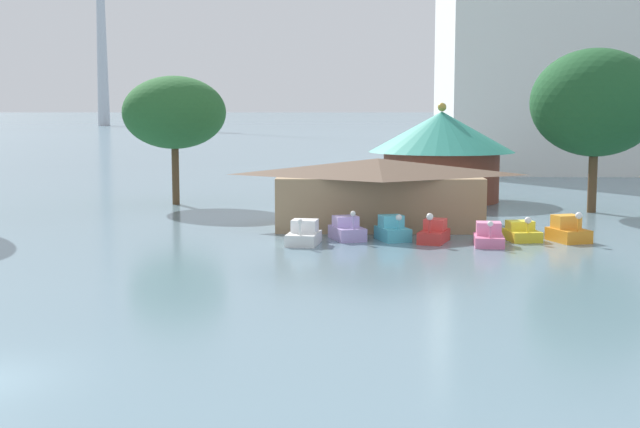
{
  "coord_description": "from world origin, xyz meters",
  "views": [
    {
      "loc": [
        9.99,
        -23.26,
        7.62
      ],
      "look_at": [
        9.18,
        17.72,
        2.53
      ],
      "focal_mm": 49.03,
      "sensor_mm": 36.0,
      "label": 1
    }
  ],
  "objects_px": {
    "green_roof_pavilion": "(441,151)",
    "shoreline_tree_mid": "(174,113)",
    "pedal_boat_white": "(304,235)",
    "pedal_boat_red": "(434,233)",
    "pedal_boat_lavender": "(347,230)",
    "pedal_boat_orange": "(568,231)",
    "background_building_block": "(594,48)",
    "pedal_boat_cyan": "(392,230)",
    "pedal_boat_pink": "(489,236)",
    "shoreline_tree_right": "(595,103)",
    "pedal_boat_yellow": "(521,233)",
    "boathouse": "(378,191)"
  },
  "relations": [
    {
      "from": "green_roof_pavilion",
      "to": "pedal_boat_yellow",
      "type": "bearing_deg",
      "value": -84.06
    },
    {
      "from": "pedal_boat_white",
      "to": "shoreline_tree_mid",
      "type": "relative_size",
      "value": 0.28
    },
    {
      "from": "pedal_boat_white",
      "to": "shoreline_tree_mid",
      "type": "xyz_separation_m",
      "value": [
        -10.7,
        19.47,
        6.57
      ]
    },
    {
      "from": "background_building_block",
      "to": "pedal_boat_cyan",
      "type": "bearing_deg",
      "value": -116.14
    },
    {
      "from": "pedal_boat_pink",
      "to": "pedal_boat_yellow",
      "type": "relative_size",
      "value": 1.07
    },
    {
      "from": "shoreline_tree_mid",
      "to": "shoreline_tree_right",
      "type": "distance_m",
      "value": 31.19
    },
    {
      "from": "pedal_boat_yellow",
      "to": "pedal_boat_white",
      "type": "bearing_deg",
      "value": -91.78
    },
    {
      "from": "pedal_boat_pink",
      "to": "pedal_boat_yellow",
      "type": "xyz_separation_m",
      "value": [
        2.16,
        1.79,
        -0.04
      ]
    },
    {
      "from": "pedal_boat_red",
      "to": "background_building_block",
      "type": "bearing_deg",
      "value": 175.03
    },
    {
      "from": "pedal_boat_pink",
      "to": "pedal_boat_yellow",
      "type": "distance_m",
      "value": 2.81
    },
    {
      "from": "pedal_boat_pink",
      "to": "shoreline_tree_right",
      "type": "distance_m",
      "value": 19.52
    },
    {
      "from": "green_roof_pavilion",
      "to": "shoreline_tree_mid",
      "type": "relative_size",
      "value": 1.18
    },
    {
      "from": "background_building_block",
      "to": "shoreline_tree_mid",
      "type": "bearing_deg",
      "value": -139.26
    },
    {
      "from": "pedal_boat_lavender",
      "to": "pedal_boat_cyan",
      "type": "xyz_separation_m",
      "value": [
        2.6,
        -0.24,
        0.03
      ]
    },
    {
      "from": "pedal_boat_pink",
      "to": "pedal_boat_yellow",
      "type": "bearing_deg",
      "value": 135.83
    },
    {
      "from": "shoreline_tree_right",
      "to": "background_building_block",
      "type": "bearing_deg",
      "value": 74.23
    },
    {
      "from": "shoreline_tree_mid",
      "to": "background_building_block",
      "type": "height_order",
      "value": "background_building_block"
    },
    {
      "from": "pedal_boat_lavender",
      "to": "green_roof_pavilion",
      "type": "bearing_deg",
      "value": 141.1
    },
    {
      "from": "green_roof_pavilion",
      "to": "shoreline_tree_mid",
      "type": "distance_m",
      "value": 21.3
    },
    {
      "from": "pedal_boat_pink",
      "to": "shoreline_tree_mid",
      "type": "relative_size",
      "value": 0.27
    },
    {
      "from": "green_roof_pavilion",
      "to": "background_building_block",
      "type": "distance_m",
      "value": 41.29
    },
    {
      "from": "pedal_boat_white",
      "to": "pedal_boat_pink",
      "type": "bearing_deg",
      "value": 97.48
    },
    {
      "from": "pedal_boat_lavender",
      "to": "pedal_boat_yellow",
      "type": "xyz_separation_m",
      "value": [
        9.94,
        -0.14,
        -0.09
      ]
    },
    {
      "from": "green_roof_pavilion",
      "to": "shoreline_tree_mid",
      "type": "height_order",
      "value": "shoreline_tree_mid"
    },
    {
      "from": "pedal_boat_red",
      "to": "pedal_boat_yellow",
      "type": "bearing_deg",
      "value": 117.23
    },
    {
      "from": "pedal_boat_pink",
      "to": "shoreline_tree_mid",
      "type": "bearing_deg",
      "value": -127.06
    },
    {
      "from": "shoreline_tree_mid",
      "to": "shoreline_tree_right",
      "type": "relative_size",
      "value": 0.85
    },
    {
      "from": "pedal_boat_yellow",
      "to": "background_building_block",
      "type": "distance_m",
      "value": 59.43
    },
    {
      "from": "pedal_boat_cyan",
      "to": "shoreline_tree_right",
      "type": "bearing_deg",
      "value": 113.49
    },
    {
      "from": "green_roof_pavilion",
      "to": "background_building_block",
      "type": "bearing_deg",
      "value": 57.35
    },
    {
      "from": "pedal_boat_pink",
      "to": "green_roof_pavilion",
      "type": "distance_m",
      "value": 22.83
    },
    {
      "from": "pedal_boat_white",
      "to": "shoreline_tree_right",
      "type": "distance_m",
      "value": 26.1
    },
    {
      "from": "pedal_boat_orange",
      "to": "pedal_boat_red",
      "type": "bearing_deg",
      "value": -106.03
    },
    {
      "from": "boathouse",
      "to": "pedal_boat_white",
      "type": "bearing_deg",
      "value": -121.52
    },
    {
      "from": "pedal_boat_red",
      "to": "shoreline_tree_mid",
      "type": "xyz_separation_m",
      "value": [
        -17.99,
        18.61,
        6.57
      ]
    },
    {
      "from": "pedal_boat_lavender",
      "to": "pedal_boat_orange",
      "type": "distance_m",
      "value": 12.5
    },
    {
      "from": "pedal_boat_lavender",
      "to": "pedal_boat_orange",
      "type": "relative_size",
      "value": 1.05
    },
    {
      "from": "pedal_boat_lavender",
      "to": "pedal_boat_orange",
      "type": "bearing_deg",
      "value": 69.5
    },
    {
      "from": "pedal_boat_red",
      "to": "shoreline_tree_right",
      "type": "xyz_separation_m",
      "value": [
        12.85,
        14.04,
        7.31
      ]
    },
    {
      "from": "pedal_boat_lavender",
      "to": "pedal_boat_red",
      "type": "xyz_separation_m",
      "value": [
        4.89,
        -0.88,
        -0.01
      ]
    },
    {
      "from": "pedal_boat_white",
      "to": "pedal_boat_red",
      "type": "bearing_deg",
      "value": 105.3
    },
    {
      "from": "pedal_boat_white",
      "to": "green_roof_pavilion",
      "type": "distance_m",
      "value": 24.81
    },
    {
      "from": "shoreline_tree_mid",
      "to": "pedal_boat_lavender",
      "type": "bearing_deg",
      "value": -53.55
    },
    {
      "from": "pedal_boat_yellow",
      "to": "boathouse",
      "type": "xyz_separation_m",
      "value": [
        -7.92,
        5.61,
        1.81
      ]
    },
    {
      "from": "pedal_boat_lavender",
      "to": "pedal_boat_yellow",
      "type": "bearing_deg",
      "value": 70.95
    },
    {
      "from": "pedal_boat_orange",
      "to": "boathouse",
      "type": "bearing_deg",
      "value": -138.59
    },
    {
      "from": "pedal_boat_cyan",
      "to": "pedal_boat_orange",
      "type": "relative_size",
      "value": 0.95
    },
    {
      "from": "background_building_block",
      "to": "pedal_boat_orange",
      "type": "bearing_deg",
      "value": -107.12
    },
    {
      "from": "green_roof_pavilion",
      "to": "background_building_block",
      "type": "relative_size",
      "value": 0.33
    },
    {
      "from": "pedal_boat_yellow",
      "to": "shoreline_tree_mid",
      "type": "distance_m",
      "value": 29.91
    }
  ]
}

